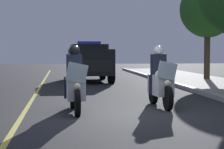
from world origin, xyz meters
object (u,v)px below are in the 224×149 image
at_px(police_motorcycle_lead_left, 75,85).
at_px(tree_far_back, 208,10).
at_px(police_motorcycle_lead_right, 160,82).
at_px(police_suv, 89,61).

bearing_deg(police_motorcycle_lead_left, tree_far_back, 145.89).
height_order(police_motorcycle_lead_right, tree_far_back, tree_far_back).
height_order(police_motorcycle_lead_right, police_suv, police_suv).
distance_m(police_motorcycle_lead_left, police_motorcycle_lead_right, 2.49).
bearing_deg(police_motorcycle_lead_right, police_suv, -172.55).
bearing_deg(police_suv, tree_far_back, 87.90).
bearing_deg(tree_far_back, police_motorcycle_lead_left, -34.11).
bearing_deg(police_motorcycle_lead_right, tree_far_back, 154.13).
height_order(police_motorcycle_lead_left, police_suv, police_suv).
xyz_separation_m(police_motorcycle_lead_left, tree_far_back, (-10.70, 7.25, 3.01)).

